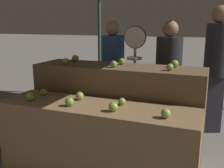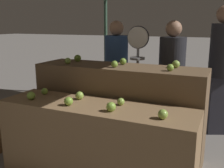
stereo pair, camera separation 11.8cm
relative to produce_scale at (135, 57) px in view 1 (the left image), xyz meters
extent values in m
cylinder|color=#33513D|center=(-1.34, 1.81, 0.09)|extent=(0.07, 0.07, 2.46)
cube|color=olive|center=(-0.01, -1.21, -0.73)|extent=(1.96, 0.55, 0.81)
cube|color=brown|center=(-0.01, -0.61, -0.58)|extent=(1.96, 0.55, 1.11)
sphere|color=#84AD3D|center=(-0.70, -1.32, -0.28)|extent=(0.09, 0.09, 0.09)
sphere|color=#7AA338|center=(-0.24, -1.33, -0.28)|extent=(0.09, 0.09, 0.09)
sphere|color=#84AD3D|center=(0.20, -1.32, -0.28)|extent=(0.09, 0.09, 0.09)
sphere|color=#8EB247|center=(0.67, -1.32, -0.28)|extent=(0.08, 0.08, 0.08)
sphere|color=#84AD3D|center=(-0.71, -1.09, -0.29)|extent=(0.07, 0.07, 0.07)
sphere|color=#8EB247|center=(-0.25, -1.11, -0.28)|extent=(0.08, 0.08, 0.08)
sphere|color=#8EB247|center=(0.21, -1.11, -0.29)|extent=(0.07, 0.07, 0.07)
sphere|color=#8EB247|center=(-0.63, -0.73, 0.01)|extent=(0.08, 0.08, 0.08)
sphere|color=#84AD3D|center=(-0.02, -0.73, 0.01)|extent=(0.07, 0.07, 0.07)
sphere|color=#84AD3D|center=(0.59, -0.71, 0.01)|extent=(0.07, 0.07, 0.07)
sphere|color=#7AA338|center=(-0.62, -0.52, 0.01)|extent=(0.09, 0.09, 0.09)
sphere|color=#7AA338|center=(-0.01, -0.51, 0.01)|extent=(0.08, 0.08, 0.08)
sphere|color=#8EB247|center=(0.60, -0.49, 0.01)|extent=(0.08, 0.08, 0.08)
cylinder|color=#99999E|center=(0.00, 0.01, -0.42)|extent=(0.04, 0.04, 1.43)
cylinder|color=black|center=(0.00, 0.01, 0.26)|extent=(0.30, 0.01, 0.30)
cylinder|color=silver|center=(0.00, -0.01, 0.26)|extent=(0.28, 0.02, 0.28)
cylinder|color=#99999E|center=(0.00, -0.01, 0.06)|extent=(0.01, 0.01, 0.14)
cylinder|color=#99999E|center=(0.00, -0.01, -0.01)|extent=(0.20, 0.20, 0.03)
cube|color=#2D2D38|center=(0.43, 0.16, -0.76)|extent=(0.30, 0.22, 0.75)
cylinder|color=#232328|center=(0.43, 0.16, -0.06)|extent=(0.43, 0.43, 0.65)
sphere|color=#936B51|center=(0.43, 0.16, 0.38)|extent=(0.21, 0.21, 0.21)
cube|color=#2D2D38|center=(1.03, 0.57, -0.71)|extent=(0.29, 0.24, 0.85)
cylinder|color=#232328|center=(1.03, 0.57, 0.08)|extent=(0.44, 0.44, 0.74)
sphere|color=#936B51|center=(1.03, 0.57, 0.56)|extent=(0.24, 0.24, 0.24)
cube|color=#2D2D38|center=(-0.41, 0.22, -0.76)|extent=(0.30, 0.24, 0.75)
cylinder|color=#2D4C84|center=(-0.41, 0.22, -0.06)|extent=(0.45, 0.45, 0.65)
sphere|color=tan|center=(-0.41, 0.22, 0.38)|extent=(0.21, 0.21, 0.21)
camera|label=1|loc=(1.02, -3.39, 0.44)|focal=42.00mm
camera|label=2|loc=(1.12, -3.34, 0.44)|focal=42.00mm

